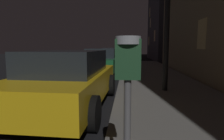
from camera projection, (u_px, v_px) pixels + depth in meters
name	position (u px, v px, depth m)	size (l,w,h in m)	color
parking_meter	(128.00, 83.00, 1.46)	(0.19, 0.19, 1.45)	#59595B
car_yellow_cab	(68.00, 79.00, 4.78)	(2.17, 4.26, 1.43)	gold
car_green	(102.00, 61.00, 11.30)	(2.26, 4.48, 1.43)	#19592D
car_white	(111.00, 56.00, 17.62)	(2.06, 4.35, 1.43)	silver
car_red	(115.00, 53.00, 23.98)	(2.22, 4.19, 1.43)	maroon
building_far	(182.00, 11.00, 22.64)	(7.01, 10.02, 11.60)	#4C4C56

